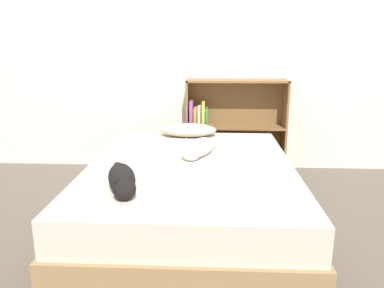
% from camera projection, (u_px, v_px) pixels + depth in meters
% --- Properties ---
extents(ground_plane, '(8.00, 8.00, 0.00)m').
position_uv_depth(ground_plane, '(191.00, 222.00, 2.77)').
color(ground_plane, brown).
extents(wall_back, '(8.00, 0.06, 2.50)m').
position_uv_depth(wall_back, '(198.00, 47.00, 3.76)').
color(wall_back, silver).
rests_on(wall_back, ground_plane).
extents(bed, '(1.46, 1.95, 0.46)m').
position_uv_depth(bed, '(191.00, 194.00, 2.71)').
color(bed, '#99754C').
rests_on(bed, ground_plane).
extents(pillow, '(0.51, 0.28, 0.12)m').
position_uv_depth(pillow, '(188.00, 130.00, 3.41)').
color(pillow, '#B29E8E').
rests_on(pillow, bed).
extents(cat_light, '(0.29, 0.50, 0.17)m').
position_uv_depth(cat_light, '(198.00, 148.00, 2.78)').
color(cat_light, white).
rests_on(cat_light, bed).
extents(cat_dark, '(0.27, 0.57, 0.15)m').
position_uv_depth(cat_dark, '(122.00, 179.00, 2.14)').
color(cat_dark, black).
rests_on(cat_dark, bed).
extents(bookshelf, '(0.99, 0.26, 0.94)m').
position_uv_depth(bookshelf, '(231.00, 125.00, 3.82)').
color(bookshelf, brown).
rests_on(bookshelf, ground_plane).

